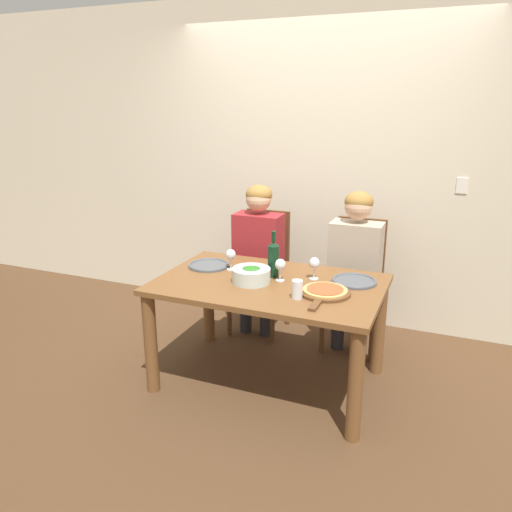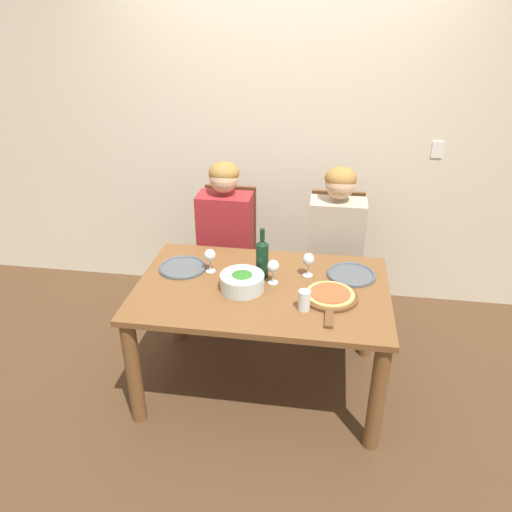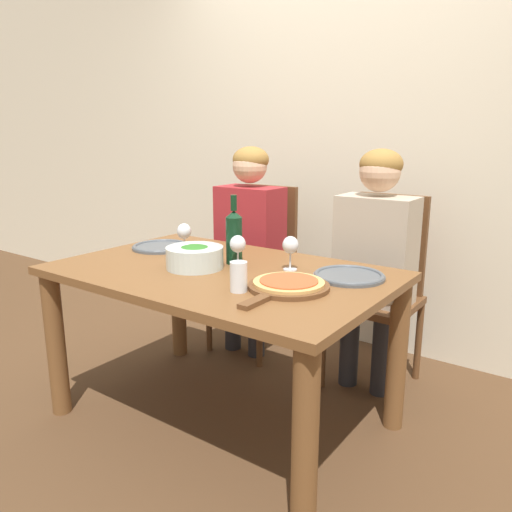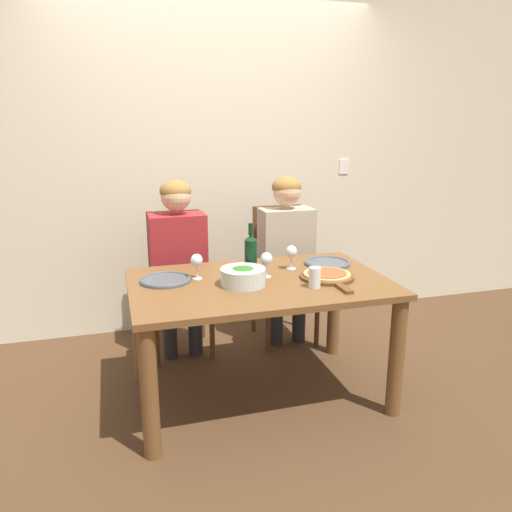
{
  "view_description": "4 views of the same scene",
  "coord_description": "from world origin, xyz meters",
  "px_view_note": "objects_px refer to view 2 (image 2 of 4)",
  "views": [
    {
      "loc": [
        1.09,
        -2.87,
        1.86
      ],
      "look_at": [
        -0.14,
        0.12,
        0.86
      ],
      "focal_mm": 35.0,
      "sensor_mm": 36.0,
      "label": 1
    },
    {
      "loc": [
        0.34,
        -2.47,
        2.23
      ],
      "look_at": [
        -0.05,
        0.12,
        0.87
      ],
      "focal_mm": 35.0,
      "sensor_mm": 36.0,
      "label": 2
    },
    {
      "loc": [
        1.36,
        -1.62,
        1.31
      ],
      "look_at": [
        0.14,
        0.08,
        0.79
      ],
      "focal_mm": 35.0,
      "sensor_mm": 36.0,
      "label": 3
    },
    {
      "loc": [
        -0.78,
        -2.61,
        1.61
      ],
      "look_at": [
        0.03,
        0.17,
        0.83
      ],
      "focal_mm": 35.0,
      "sensor_mm": 36.0,
      "label": 4
    }
  ],
  "objects_px": {
    "pizza_on_board": "(330,296)",
    "wine_glass_centre": "(273,267)",
    "dinner_plate_left": "(183,267)",
    "broccoli_bowl": "(242,282)",
    "wine_bottle": "(262,257)",
    "water_tumbler": "(304,300)",
    "person_woman": "(225,230)",
    "chair_left": "(229,250)",
    "wine_glass_left": "(210,256)",
    "wine_glass_right": "(308,260)",
    "chair_right": "(334,257)",
    "dinner_plate_right": "(351,274)",
    "person_man": "(336,237)"
  },
  "relations": [
    {
      "from": "dinner_plate_left",
      "to": "wine_glass_right",
      "type": "height_order",
      "value": "wine_glass_right"
    },
    {
      "from": "chair_right",
      "to": "person_man",
      "type": "xyz_separation_m",
      "value": [
        -0.0,
        -0.12,
        0.22
      ]
    },
    {
      "from": "broccoli_bowl",
      "to": "person_woman",
      "type": "bearing_deg",
      "value": 109.09
    },
    {
      "from": "pizza_on_board",
      "to": "wine_glass_left",
      "type": "distance_m",
      "value": 0.76
    },
    {
      "from": "broccoli_bowl",
      "to": "wine_glass_centre",
      "type": "xyz_separation_m",
      "value": [
        0.17,
        0.1,
        0.06
      ]
    },
    {
      "from": "wine_glass_centre",
      "to": "pizza_on_board",
      "type": "bearing_deg",
      "value": -20.24
    },
    {
      "from": "broccoli_bowl",
      "to": "water_tumbler",
      "type": "distance_m",
      "value": 0.4
    },
    {
      "from": "dinner_plate_right",
      "to": "wine_glass_left",
      "type": "height_order",
      "value": "wine_glass_left"
    },
    {
      "from": "dinner_plate_left",
      "to": "dinner_plate_right",
      "type": "distance_m",
      "value": 1.04
    },
    {
      "from": "dinner_plate_right",
      "to": "wine_glass_centre",
      "type": "bearing_deg",
      "value": -161.16
    },
    {
      "from": "chair_left",
      "to": "broccoli_bowl",
      "type": "distance_m",
      "value": 0.93
    },
    {
      "from": "person_man",
      "to": "dinner_plate_right",
      "type": "bearing_deg",
      "value": -78.91
    },
    {
      "from": "wine_glass_right",
      "to": "wine_glass_centre",
      "type": "relative_size",
      "value": 1.0
    },
    {
      "from": "chair_left",
      "to": "dinner_plate_left",
      "type": "xyz_separation_m",
      "value": [
        -0.15,
        -0.68,
        0.21
      ]
    },
    {
      "from": "wine_bottle",
      "to": "water_tumbler",
      "type": "xyz_separation_m",
      "value": [
        0.27,
        -0.32,
        -0.07
      ]
    },
    {
      "from": "chair_right",
      "to": "person_woman",
      "type": "xyz_separation_m",
      "value": [
        -0.79,
        -0.12,
        0.22
      ]
    },
    {
      "from": "dinner_plate_right",
      "to": "pizza_on_board",
      "type": "xyz_separation_m",
      "value": [
        -0.12,
        -0.28,
        0.01
      ]
    },
    {
      "from": "pizza_on_board",
      "to": "wine_glass_right",
      "type": "distance_m",
      "value": 0.29
    },
    {
      "from": "chair_left",
      "to": "wine_bottle",
      "type": "height_order",
      "value": "wine_bottle"
    },
    {
      "from": "person_woman",
      "to": "wine_glass_left",
      "type": "relative_size",
      "value": 8.21
    },
    {
      "from": "chair_left",
      "to": "wine_bottle",
      "type": "bearing_deg",
      "value": -63.37
    },
    {
      "from": "person_woman",
      "to": "water_tumbler",
      "type": "distance_m",
      "value": 1.1
    },
    {
      "from": "person_woman",
      "to": "dinner_plate_left",
      "type": "xyz_separation_m",
      "value": [
        -0.15,
        -0.56,
        -0.01
      ]
    },
    {
      "from": "dinner_plate_left",
      "to": "pizza_on_board",
      "type": "height_order",
      "value": "pizza_on_board"
    },
    {
      "from": "pizza_on_board",
      "to": "dinner_plate_left",
      "type": "bearing_deg",
      "value": 166.83
    },
    {
      "from": "person_woman",
      "to": "person_man",
      "type": "relative_size",
      "value": 1.0
    },
    {
      "from": "broccoli_bowl",
      "to": "dinner_plate_right",
      "type": "xyz_separation_m",
      "value": [
        0.62,
        0.25,
        -0.04
      ]
    },
    {
      "from": "chair_left",
      "to": "person_woman",
      "type": "xyz_separation_m",
      "value": [
        -0.0,
        -0.12,
        0.22
      ]
    },
    {
      "from": "chair_left",
      "to": "wine_bottle",
      "type": "relative_size",
      "value": 3.18
    },
    {
      "from": "pizza_on_board",
      "to": "wine_glass_centre",
      "type": "height_order",
      "value": "wine_glass_centre"
    },
    {
      "from": "dinner_plate_left",
      "to": "broccoli_bowl",
      "type": "bearing_deg",
      "value": -24.43
    },
    {
      "from": "pizza_on_board",
      "to": "wine_glass_right",
      "type": "bearing_deg",
      "value": 119.87
    },
    {
      "from": "chair_right",
      "to": "dinner_plate_right",
      "type": "height_order",
      "value": "chair_right"
    },
    {
      "from": "chair_left",
      "to": "wine_glass_left",
      "type": "xyz_separation_m",
      "value": [
        0.03,
        -0.69,
        0.3
      ]
    },
    {
      "from": "dinner_plate_left",
      "to": "dinner_plate_right",
      "type": "bearing_deg",
      "value": 3.69
    },
    {
      "from": "chair_left",
      "to": "person_man",
      "type": "distance_m",
      "value": 0.82
    },
    {
      "from": "wine_bottle",
      "to": "dinner_plate_left",
      "type": "distance_m",
      "value": 0.52
    },
    {
      "from": "dinner_plate_left",
      "to": "dinner_plate_right",
      "type": "height_order",
      "value": "same"
    },
    {
      "from": "person_man",
      "to": "wine_glass_right",
      "type": "height_order",
      "value": "person_man"
    },
    {
      "from": "wine_bottle",
      "to": "wine_glass_centre",
      "type": "distance_m",
      "value": 0.1
    },
    {
      "from": "chair_right",
      "to": "dinner_plate_left",
      "type": "bearing_deg",
      "value": -144.1
    },
    {
      "from": "chair_left",
      "to": "broccoli_bowl",
      "type": "height_order",
      "value": "chair_left"
    },
    {
      "from": "wine_bottle",
      "to": "broccoli_bowl",
      "type": "bearing_deg",
      "value": -119.18
    },
    {
      "from": "wine_glass_right",
      "to": "dinner_plate_right",
      "type": "bearing_deg",
      "value": 8.69
    },
    {
      "from": "person_woman",
      "to": "wine_glass_left",
      "type": "distance_m",
      "value": 0.58
    },
    {
      "from": "person_woman",
      "to": "wine_glass_centre",
      "type": "xyz_separation_m",
      "value": [
        0.42,
        -0.65,
        0.08
      ]
    },
    {
      "from": "broccoli_bowl",
      "to": "dinner_plate_left",
      "type": "height_order",
      "value": "broccoli_bowl"
    },
    {
      "from": "chair_left",
      "to": "water_tumbler",
      "type": "bearing_deg",
      "value": -58.58
    },
    {
      "from": "broccoli_bowl",
      "to": "wine_bottle",
      "type": "bearing_deg",
      "value": 60.82
    },
    {
      "from": "person_woman",
      "to": "wine_glass_right",
      "type": "height_order",
      "value": "person_woman"
    }
  ]
}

